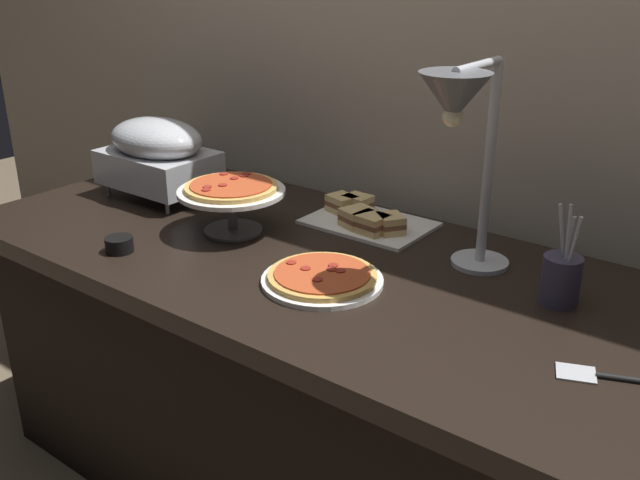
# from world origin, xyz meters

# --- Properties ---
(back_wall) EXTENTS (4.40, 0.04, 2.40)m
(back_wall) POSITION_xyz_m (0.00, 0.50, 1.20)
(back_wall) COLOR tan
(back_wall) RESTS_ON ground_plane
(buffet_table) EXTENTS (1.90, 0.84, 0.76)m
(buffet_table) POSITION_xyz_m (0.00, 0.00, 0.39)
(buffet_table) COLOR black
(buffet_table) RESTS_ON ground_plane
(chafing_dish) EXTENTS (0.34, 0.24, 0.25)m
(chafing_dish) POSITION_xyz_m (-0.62, 0.08, 0.90)
(chafing_dish) COLOR #B7BABF
(chafing_dish) RESTS_ON buffet_table
(heat_lamp) EXTENTS (0.15, 0.34, 0.50)m
(heat_lamp) POSITION_xyz_m (0.40, 0.05, 1.15)
(heat_lamp) COLOR #B7BABF
(heat_lamp) RESTS_ON buffet_table
(pizza_plate_front) EXTENTS (0.28, 0.28, 0.03)m
(pizza_plate_front) POSITION_xyz_m (0.15, -0.11, 0.77)
(pizza_plate_front) COLOR white
(pizza_plate_front) RESTS_ON buffet_table
(pizza_plate_center) EXTENTS (0.29, 0.29, 0.14)m
(pizza_plate_center) POSITION_xyz_m (-0.24, 0.00, 0.87)
(pizza_plate_center) COLOR #595B60
(pizza_plate_center) RESTS_ON buffet_table
(sandwich_platter) EXTENTS (0.34, 0.24, 0.06)m
(sandwich_platter) POSITION_xyz_m (0.03, 0.26, 0.78)
(sandwich_platter) COLOR white
(sandwich_platter) RESTS_ON buffet_table
(sauce_cup_near) EXTENTS (0.07, 0.07, 0.04)m
(sauce_cup_near) POSITION_xyz_m (-0.37, -0.28, 0.78)
(sauce_cup_near) COLOR black
(sauce_cup_near) RESTS_ON buffet_table
(utensil_holder) EXTENTS (0.08, 0.08, 0.23)m
(utensil_holder) POSITION_xyz_m (0.62, 0.13, 0.82)
(utensil_holder) COLOR #383347
(utensil_holder) RESTS_ON buffet_table
(serving_spatula) EXTENTS (0.17, 0.10, 0.01)m
(serving_spatula) POSITION_xyz_m (0.79, -0.11, 0.76)
(serving_spatula) COLOR #B7BABF
(serving_spatula) RESTS_ON buffet_table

